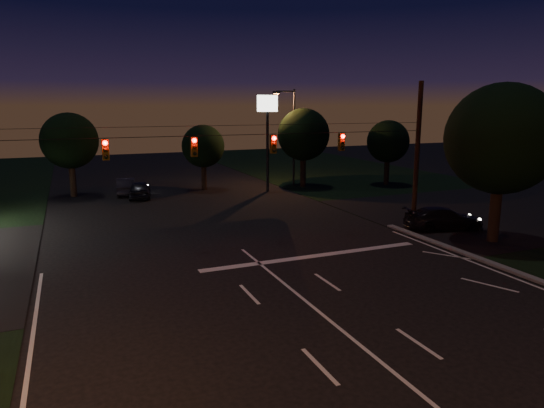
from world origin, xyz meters
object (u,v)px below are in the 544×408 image
tree_right_near (500,140)px  car_oncoming_a (140,189)px  car_oncoming_b (126,186)px  car_cross (444,218)px  utility_pole_right (413,224)px

tree_right_near → car_oncoming_a: (-16.47, 21.04, -4.96)m
tree_right_near → car_oncoming_b: 29.38m
car_cross → car_oncoming_a: bearing=57.5°
utility_pole_right → car_cross: (0.88, -1.75, 0.70)m
car_oncoming_a → car_cross: bearing=140.9°
car_oncoming_b → car_cross: size_ratio=0.90×
utility_pole_right → car_oncoming_b: utility_pole_right is taller
car_oncoming_b → utility_pole_right: bearing=136.7°
tree_right_near → car_oncoming_b: tree_right_near is taller
tree_right_near → car_oncoming_b: (-17.35, 23.18, -4.97)m
utility_pole_right → car_oncoming_a: size_ratio=2.15×
tree_right_near → car_cross: size_ratio=1.82×
car_cross → tree_right_near: bearing=-152.1°
tree_right_near → car_oncoming_b: size_ratio=2.04×
tree_right_near → car_cross: (-0.65, 3.08, -4.98)m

